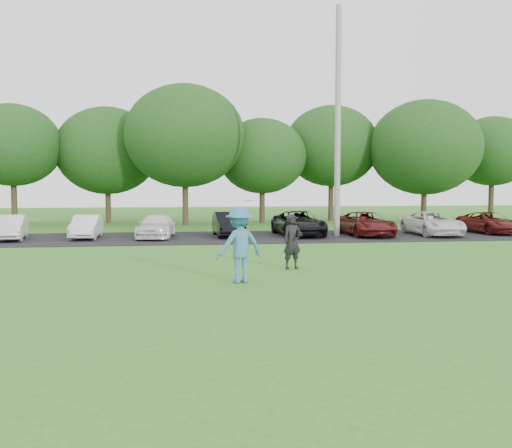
{
  "coord_description": "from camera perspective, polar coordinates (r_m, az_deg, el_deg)",
  "views": [
    {
      "loc": [
        -2.32,
        -13.89,
        2.53
      ],
      "look_at": [
        0.0,
        3.5,
        1.3
      ],
      "focal_mm": 40.0,
      "sensor_mm": 36.0,
      "label": 1
    }
  ],
  "objects": [
    {
      "name": "ground",
      "position": [
        14.31,
        1.86,
        -6.17
      ],
      "size": [
        100.0,
        100.0,
        0.0
      ],
      "primitive_type": "plane",
      "color": "#327220",
      "rests_on": "ground"
    },
    {
      "name": "parking_lot",
      "position": [
        27.11,
        -2.65,
        -1.32
      ],
      "size": [
        32.0,
        6.5,
        0.03
      ],
      "primitive_type": "cube",
      "color": "black",
      "rests_on": "ground"
    },
    {
      "name": "utility_pole",
      "position": [
        27.83,
        8.18,
        10.03
      ],
      "size": [
        0.28,
        0.28,
        10.94
      ],
      "primitive_type": "cylinder",
      "color": "gray",
      "rests_on": "ground"
    },
    {
      "name": "frisbee_player",
      "position": [
        14.61,
        -1.68,
        -2.08
      ],
      "size": [
        1.44,
        1.15,
        2.15
      ],
      "color": "teal",
      "rests_on": "ground"
    },
    {
      "name": "camera_bystander",
      "position": [
        17.01,
        3.66,
        -1.77
      ],
      "size": [
        0.69,
        0.57,
        1.64
      ],
      "color": "black",
      "rests_on": "ground"
    },
    {
      "name": "parked_cars",
      "position": [
        27.35,
        1.92,
        -0.05
      ],
      "size": [
        28.54,
        4.89,
        1.19
      ],
      "color": "#B8BBC0",
      "rests_on": "parking_lot"
    },
    {
      "name": "tree_row",
      "position": [
        36.93,
        -1.64,
        7.7
      ],
      "size": [
        42.39,
        9.85,
        8.64
      ],
      "color": "#38281C",
      "rests_on": "ground"
    }
  ]
}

